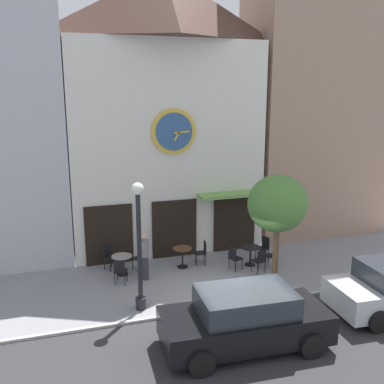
{
  "coord_description": "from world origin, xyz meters",
  "views": [
    {
      "loc": [
        -5.14,
        -11.31,
        6.48
      ],
      "look_at": [
        -0.84,
        2.35,
        3.15
      ],
      "focal_mm": 41.04,
      "sensor_mm": 36.0,
      "label": 1
    }
  ],
  "objects_px": {
    "cafe_chair_near_tree": "(234,257)",
    "cafe_chair_near_lamp": "(120,270)",
    "cafe_table_rightmost": "(122,261)",
    "cafe_chair_mid_row": "(202,251)",
    "cafe_table_center_left": "(183,254)",
    "street_lamp": "(139,247)",
    "cafe_chair_outer": "(109,255)",
    "cafe_chair_left_end": "(274,254)",
    "parked_car_black": "(245,319)",
    "cafe_chair_facing_wall": "(260,259)",
    "cafe_chair_curbside": "(264,246)",
    "cafe_chair_by_entrance": "(140,255)",
    "pedestrian_grey": "(144,256)",
    "cafe_table_leftmost": "(250,252)",
    "street_tree": "(278,204)"
  },
  "relations": [
    {
      "from": "cafe_chair_curbside",
      "to": "parked_car_black",
      "type": "relative_size",
      "value": 0.21
    },
    {
      "from": "cafe_chair_left_end",
      "to": "pedestrian_grey",
      "type": "xyz_separation_m",
      "value": [
        -4.79,
        0.44,
        0.33
      ]
    },
    {
      "from": "street_tree",
      "to": "pedestrian_grey",
      "type": "distance_m",
      "value": 4.9
    },
    {
      "from": "cafe_chair_left_end",
      "to": "pedestrian_grey",
      "type": "relative_size",
      "value": 0.54
    },
    {
      "from": "cafe_chair_near_lamp",
      "to": "parked_car_black",
      "type": "bearing_deg",
      "value": -61.74
    },
    {
      "from": "street_tree",
      "to": "cafe_chair_near_lamp",
      "type": "relative_size",
      "value": 4.25
    },
    {
      "from": "cafe_table_rightmost",
      "to": "cafe_chair_mid_row",
      "type": "relative_size",
      "value": 0.82
    },
    {
      "from": "cafe_table_leftmost",
      "to": "pedestrian_grey",
      "type": "xyz_separation_m",
      "value": [
        -4.07,
        -0.06,
        0.33
      ]
    },
    {
      "from": "cafe_table_rightmost",
      "to": "cafe_chair_near_lamp",
      "type": "relative_size",
      "value": 0.82
    },
    {
      "from": "cafe_chair_mid_row",
      "to": "cafe_chair_near_lamp",
      "type": "bearing_deg",
      "value": -165.17
    },
    {
      "from": "street_tree",
      "to": "cafe_chair_mid_row",
      "type": "height_order",
      "value": "street_tree"
    },
    {
      "from": "parked_car_black",
      "to": "cafe_chair_outer",
      "type": "bearing_deg",
      "value": 113.78
    },
    {
      "from": "cafe_table_center_left",
      "to": "cafe_chair_facing_wall",
      "type": "relative_size",
      "value": 0.84
    },
    {
      "from": "cafe_chair_curbside",
      "to": "parked_car_black",
      "type": "height_order",
      "value": "parked_car_black"
    },
    {
      "from": "cafe_chair_curbside",
      "to": "cafe_chair_near_lamp",
      "type": "distance_m",
      "value": 5.74
    },
    {
      "from": "cafe_table_rightmost",
      "to": "cafe_chair_left_end",
      "type": "height_order",
      "value": "cafe_chair_left_end"
    },
    {
      "from": "cafe_chair_left_end",
      "to": "cafe_chair_near_lamp",
      "type": "height_order",
      "value": "same"
    },
    {
      "from": "cafe_table_leftmost",
      "to": "cafe_chair_near_tree",
      "type": "bearing_deg",
      "value": -159.28
    },
    {
      "from": "street_lamp",
      "to": "parked_car_black",
      "type": "xyz_separation_m",
      "value": [
        2.18,
        -2.77,
        -1.23
      ]
    },
    {
      "from": "cafe_chair_near_tree",
      "to": "cafe_chair_facing_wall",
      "type": "bearing_deg",
      "value": -32.46
    },
    {
      "from": "street_tree",
      "to": "pedestrian_grey",
      "type": "bearing_deg",
      "value": 156.22
    },
    {
      "from": "street_tree",
      "to": "cafe_chair_facing_wall",
      "type": "height_order",
      "value": "street_tree"
    },
    {
      "from": "cafe_table_rightmost",
      "to": "cafe_chair_outer",
      "type": "relative_size",
      "value": 0.82
    },
    {
      "from": "cafe_chair_curbside",
      "to": "cafe_chair_outer",
      "type": "bearing_deg",
      "value": 171.97
    },
    {
      "from": "street_lamp",
      "to": "cafe_chair_outer",
      "type": "distance_m",
      "value": 3.72
    },
    {
      "from": "cafe_chair_left_end",
      "to": "cafe_chair_by_entrance",
      "type": "bearing_deg",
      "value": 163.78
    },
    {
      "from": "street_lamp",
      "to": "cafe_chair_curbside",
      "type": "height_order",
      "value": "street_lamp"
    },
    {
      "from": "cafe_chair_mid_row",
      "to": "cafe_chair_near_lamp",
      "type": "relative_size",
      "value": 1.0
    },
    {
      "from": "cafe_table_rightmost",
      "to": "cafe_chair_mid_row",
      "type": "xyz_separation_m",
      "value": [
        3.07,
        0.09,
        0.01
      ]
    },
    {
      "from": "cafe_chair_near_tree",
      "to": "cafe_chair_left_end",
      "type": "distance_m",
      "value": 1.53
    },
    {
      "from": "cafe_chair_mid_row",
      "to": "street_lamp",
      "type": "bearing_deg",
      "value": -136.49
    },
    {
      "from": "street_lamp",
      "to": "cafe_table_center_left",
      "type": "height_order",
      "value": "street_lamp"
    },
    {
      "from": "cafe_table_rightmost",
      "to": "cafe_chair_near_lamp",
      "type": "height_order",
      "value": "cafe_chair_near_lamp"
    },
    {
      "from": "street_tree",
      "to": "cafe_chair_outer",
      "type": "xyz_separation_m",
      "value": [
        -5.17,
        3.11,
        -2.33
      ]
    },
    {
      "from": "cafe_chair_near_tree",
      "to": "cafe_chair_near_lamp",
      "type": "xyz_separation_m",
      "value": [
        -4.16,
        0.07,
        0.0
      ]
    },
    {
      "from": "cafe_chair_by_entrance",
      "to": "cafe_table_leftmost",
      "type": "bearing_deg",
      "value": -12.31
    },
    {
      "from": "cafe_chair_facing_wall",
      "to": "pedestrian_grey",
      "type": "bearing_deg",
      "value": 169.65
    },
    {
      "from": "street_tree",
      "to": "cafe_chair_curbside",
      "type": "relative_size",
      "value": 4.25
    },
    {
      "from": "cafe_table_center_left",
      "to": "street_lamp",
      "type": "bearing_deg",
      "value": -127.97
    },
    {
      "from": "cafe_table_rightmost",
      "to": "cafe_chair_outer",
      "type": "distance_m",
      "value": 0.79
    },
    {
      "from": "cafe_table_center_left",
      "to": "cafe_chair_mid_row",
      "type": "distance_m",
      "value": 0.81
    },
    {
      "from": "parked_car_black",
      "to": "cafe_chair_mid_row",
      "type": "bearing_deg",
      "value": 82.46
    },
    {
      "from": "cafe_chair_near_tree",
      "to": "cafe_chair_near_lamp",
      "type": "bearing_deg",
      "value": 179.05
    },
    {
      "from": "street_tree",
      "to": "parked_car_black",
      "type": "xyz_separation_m",
      "value": [
        -2.46,
        -3.04,
        -2.09
      ]
    },
    {
      "from": "cafe_table_center_left",
      "to": "pedestrian_grey",
      "type": "height_order",
      "value": "pedestrian_grey"
    },
    {
      "from": "cafe_chair_curbside",
      "to": "cafe_chair_outer",
      "type": "relative_size",
      "value": 1.0
    },
    {
      "from": "cafe_table_leftmost",
      "to": "cafe_chair_facing_wall",
      "type": "xyz_separation_m",
      "value": [
        0.01,
        -0.81,
        0.0
      ]
    },
    {
      "from": "cafe_chair_curbside",
      "to": "cafe_chair_facing_wall",
      "type": "bearing_deg",
      "value": -121.86
    },
    {
      "from": "cafe_table_rightmost",
      "to": "cafe_chair_facing_wall",
      "type": "distance_m",
      "value": 4.97
    },
    {
      "from": "street_tree",
      "to": "parked_car_black",
      "type": "bearing_deg",
      "value": -129.0
    }
  ]
}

